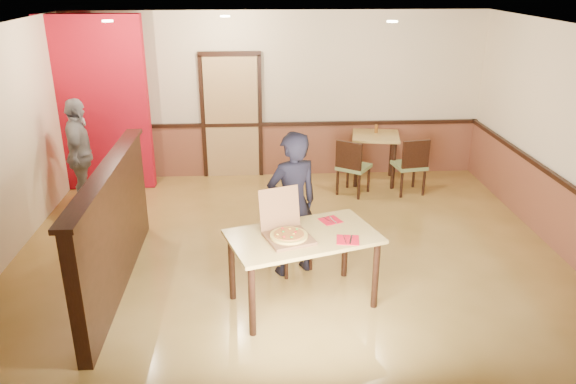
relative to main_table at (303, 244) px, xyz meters
name	(u,v)px	position (x,y,z in m)	size (l,w,h in m)	color
floor	(292,271)	(-0.07, 0.70, -0.71)	(7.00, 7.00, 0.00)	tan
ceiling	(292,33)	(-0.07, 0.70, 2.09)	(7.00, 7.00, 0.00)	black
wall_back	(278,96)	(-0.07, 4.20, 0.69)	(7.00, 7.00, 0.00)	beige
wainscot_back	(279,150)	(-0.07, 4.17, -0.26)	(7.00, 0.04, 0.90)	brown
chair_rail_back	(278,124)	(-0.07, 4.15, 0.21)	(7.00, 0.06, 0.06)	black
wainscot_right	(575,230)	(3.40, 0.70, -0.26)	(0.04, 7.00, 0.90)	brown
back_door	(232,117)	(-0.87, 4.16, 0.34)	(0.90, 0.06, 2.10)	tan
booth_partition	(114,227)	(-2.07, 0.50, 0.02)	(0.20, 3.10, 1.44)	black
red_accent_panel	(98,105)	(-2.97, 3.70, 0.69)	(1.60, 0.20, 2.78)	#A80C1D
spot_a	(108,21)	(-2.37, 2.50, 2.07)	(0.14, 0.14, 0.02)	#FFEFB2
spot_b	(225,16)	(-0.87, 3.20, 2.07)	(0.14, 0.14, 0.02)	#FFEFB2
spot_c	(392,21)	(1.33, 2.20, 2.07)	(0.14, 0.14, 0.02)	#FFEFB2
main_table	(303,244)	(0.00, 0.00, 0.00)	(1.73, 1.31, 0.82)	tan
diner_chair	(287,230)	(-0.13, 0.83, -0.22)	(0.61, 0.61, 0.89)	olive
side_chair_left	(352,165)	(1.05, 3.11, -0.21)	(0.63, 0.63, 0.92)	olive
side_chair_right	(411,164)	(2.00, 3.10, -0.20)	(0.53, 0.53, 0.94)	olive
side_table	(375,145)	(1.54, 3.72, -0.07)	(0.89, 0.89, 0.83)	tan
diner	(292,205)	(-0.07, 0.69, 0.16)	(0.64, 0.42, 1.75)	black
passerby	(80,155)	(-3.07, 2.81, 0.14)	(1.00, 0.41, 1.70)	gray
pizza_box	(287,233)	(-0.17, -0.06, 0.17)	(0.59, 0.64, 0.47)	brown
pizza	(289,236)	(-0.16, -0.10, 0.16)	(0.39, 0.39, 0.03)	gold
napkin_near	(348,240)	(0.45, -0.15, 0.11)	(0.26, 0.26, 0.01)	red
napkin_far	(330,220)	(0.33, 0.34, 0.11)	(0.28, 0.28, 0.01)	red
condiment	(376,129)	(1.57, 3.85, 0.18)	(0.05, 0.05, 0.14)	brown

